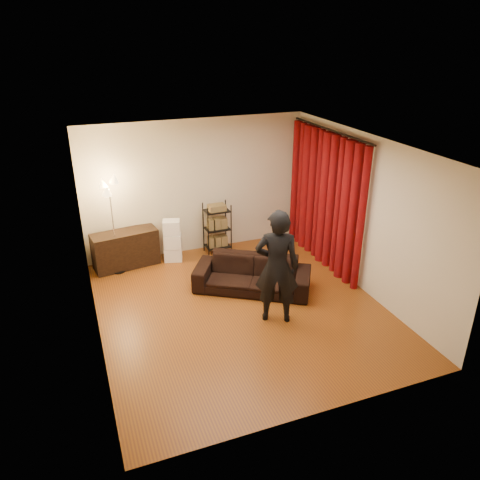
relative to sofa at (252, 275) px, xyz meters
name	(u,v)px	position (x,y,z in m)	size (l,w,h in m)	color
floor	(241,308)	(-0.41, -0.52, -0.29)	(5.00, 5.00, 0.00)	brown
ceiling	(241,146)	(-0.41, -0.52, 2.41)	(5.00, 5.00, 0.00)	white
wall_back	(196,187)	(-0.41, 1.98, 1.06)	(5.00, 5.00, 0.00)	beige
wall_front	(323,319)	(-0.41, -3.02, 1.06)	(5.00, 5.00, 0.00)	beige
wall_left	(89,257)	(-2.66, -0.52, 1.06)	(5.00, 5.00, 0.00)	beige
wall_right	(365,215)	(1.84, -0.52, 1.06)	(5.00, 5.00, 0.00)	beige
curtain_rod	(331,130)	(1.74, 0.61, 2.29)	(0.04, 0.04, 2.65)	black
curtain	(324,199)	(1.72, 0.61, 0.98)	(0.22, 2.65, 2.55)	#6F0505
sofa	(252,275)	(0.00, 0.00, 0.00)	(2.01, 0.78, 0.59)	black
person	(277,267)	(-0.01, -0.99, 0.63)	(0.68, 0.44, 1.85)	black
media_cabinet	(126,249)	(-1.94, 1.71, 0.07)	(1.23, 0.46, 0.72)	black
storage_boxes	(173,241)	(-1.03, 1.62, 0.14)	(0.34, 0.28, 0.86)	white
wire_shelf	(217,229)	(-0.09, 1.66, 0.24)	(0.48, 0.34, 1.06)	black
floor_lamp	(113,227)	(-2.13, 1.54, 0.62)	(0.33, 0.33, 1.83)	silver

